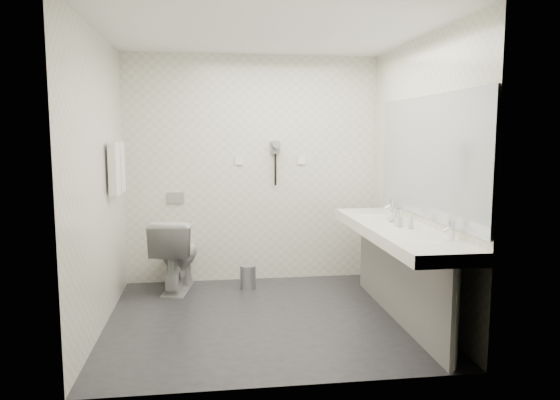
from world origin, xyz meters
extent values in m
plane|color=#252429|center=(0.00, 0.00, 0.00)|extent=(2.80, 2.80, 0.00)
plane|color=white|center=(0.00, 0.00, 2.50)|extent=(2.80, 2.80, 0.00)
plane|color=silver|center=(0.00, 1.30, 1.25)|extent=(2.80, 0.00, 2.80)
plane|color=silver|center=(0.00, -1.30, 1.25)|extent=(2.80, 0.00, 2.80)
plane|color=silver|center=(-1.40, 0.00, 1.25)|extent=(0.00, 2.60, 2.60)
plane|color=silver|center=(1.40, 0.00, 1.25)|extent=(0.00, 2.60, 2.60)
cube|color=white|center=(1.12, -0.20, 0.80)|extent=(0.55, 2.20, 0.10)
cube|color=gray|center=(1.15, -0.20, 0.38)|extent=(0.03, 2.15, 0.75)
cylinder|color=silver|center=(1.18, -1.24, 0.38)|extent=(0.06, 0.06, 0.75)
cylinder|color=silver|center=(1.18, 0.84, 0.38)|extent=(0.06, 0.06, 0.75)
cube|color=#B2BCC6|center=(1.39, -0.20, 1.45)|extent=(0.02, 2.20, 1.05)
ellipsoid|color=white|center=(1.12, -0.85, 0.83)|extent=(0.40, 0.31, 0.05)
ellipsoid|color=white|center=(1.12, 0.45, 0.83)|extent=(0.40, 0.31, 0.05)
cylinder|color=silver|center=(1.32, -0.85, 0.92)|extent=(0.04, 0.04, 0.15)
cylinder|color=silver|center=(1.32, 0.45, 0.92)|extent=(0.04, 0.04, 0.15)
imported|color=white|center=(1.13, -0.24, 0.91)|extent=(0.07, 0.07, 0.12)
imported|color=white|center=(1.16, 0.03, 0.90)|extent=(0.12, 0.12, 0.11)
imported|color=white|center=(1.20, -0.35, 0.91)|extent=(0.06, 0.06, 0.13)
cylinder|color=silver|center=(1.25, 0.08, 0.91)|extent=(0.08, 0.08, 0.11)
imported|color=white|center=(-0.84, 0.99, 0.38)|extent=(0.55, 0.82, 0.77)
cube|color=#B2B5BA|center=(-0.85, 1.29, 0.95)|extent=(0.18, 0.02, 0.12)
cylinder|color=#B2B5BA|center=(-0.09, 0.92, 0.12)|extent=(0.19, 0.19, 0.24)
cylinder|color=#B2B5BA|center=(-0.09, 0.92, 0.25)|extent=(0.17, 0.17, 0.01)
cylinder|color=silver|center=(-1.35, 0.55, 1.55)|extent=(0.02, 0.62, 0.02)
cube|color=white|center=(-1.34, 0.41, 1.33)|extent=(0.07, 0.24, 0.48)
cube|color=white|center=(-1.34, 0.69, 1.33)|extent=(0.07, 0.24, 0.48)
cube|color=gray|center=(0.25, 1.27, 1.50)|extent=(0.10, 0.04, 0.14)
cylinder|color=gray|center=(0.25, 1.20, 1.53)|extent=(0.08, 0.14, 0.08)
cylinder|color=black|center=(0.25, 1.26, 1.25)|extent=(0.02, 0.02, 0.35)
cube|color=white|center=(-0.15, 1.29, 1.35)|extent=(0.09, 0.02, 0.09)
cube|color=white|center=(0.55, 1.29, 1.35)|extent=(0.09, 0.02, 0.09)
camera|label=1|loc=(-0.49, -4.54, 1.65)|focal=33.76mm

